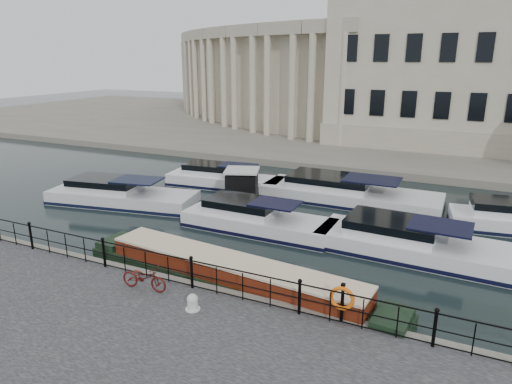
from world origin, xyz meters
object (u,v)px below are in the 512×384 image
life_ring_post (342,299)px  narrowboat (232,280)px  harbour_hut (242,188)px  mooring_bollard (192,302)px  bicycle (144,277)px

life_ring_post → narrowboat: (-4.52, 1.35, -0.99)m
narrowboat → harbour_hut: 10.27m
mooring_bollard → life_ring_post: size_ratio=0.43×
bicycle → life_ring_post: size_ratio=1.36×
mooring_bollard → narrowboat: size_ratio=0.04×
life_ring_post → narrowboat: 4.82m
bicycle → life_ring_post: (6.77, 0.89, 0.35)m
narrowboat → harbour_hut: harbour_hut is taller
bicycle → narrowboat: 3.24m
mooring_bollard → life_ring_post: life_ring_post is taller
narrowboat → harbour_hut: (-4.26, 9.32, 0.59)m
narrowboat → bicycle: bearing=-129.7°
bicycle → mooring_bollard: 2.29m
mooring_bollard → narrowboat: bearing=89.8°
mooring_bollard → harbour_hut: harbour_hut is taller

